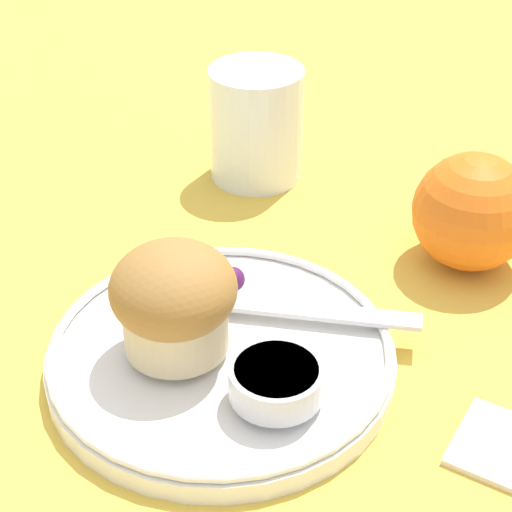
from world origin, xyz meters
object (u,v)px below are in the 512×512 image
Objects in this scene: orange_fruit at (472,212)px; butter_knife at (279,307)px; juice_glass at (256,124)px; muffin at (174,300)px.

butter_knife is at bearing -118.41° from orange_fruit.
orange_fruit is 0.90× the size of juice_glass.
orange_fruit is at bearing -9.34° from juice_glass.
muffin is at bearing -70.21° from juice_glass.
muffin is 0.08m from butter_knife.
butter_knife is 0.22m from juice_glass.
juice_glass reaches higher than butter_knife.
juice_glass is at bearing 170.66° from orange_fruit.
muffin is 0.88× the size of orange_fruit.
muffin is 0.24m from orange_fruit.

